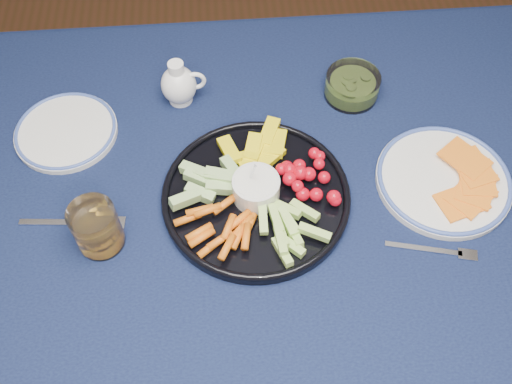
{
  "coord_description": "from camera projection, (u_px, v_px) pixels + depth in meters",
  "views": [
    {
      "loc": [
        0.03,
        -0.46,
        1.56
      ],
      "look_at": [
        0.07,
        0.07,
        0.77
      ],
      "focal_mm": 40.0,
      "sensor_mm": 36.0,
      "label": 1
    }
  ],
  "objects": [
    {
      "name": "fork_left",
      "position": [
        82.0,
        223.0,
        0.95
      ],
      "size": [
        0.18,
        0.03,
        0.0
      ],
      "color": "silver",
      "rests_on": "dining_table"
    },
    {
      "name": "side_plate_extra",
      "position": [
        66.0,
        131.0,
        1.05
      ],
      "size": [
        0.19,
        0.19,
        0.02
      ],
      "color": "white",
      "rests_on": "dining_table"
    },
    {
      "name": "creamer_pitcher",
      "position": [
        179.0,
        84.0,
        1.07
      ],
      "size": [
        0.09,
        0.07,
        0.09
      ],
      "color": "white",
      "rests_on": "dining_table"
    },
    {
      "name": "crudite_platter",
      "position": [
        255.0,
        194.0,
        0.96
      ],
      "size": [
        0.32,
        0.32,
        0.1
      ],
      "color": "black",
      "rests_on": "dining_table"
    },
    {
      "name": "cheese_plate",
      "position": [
        444.0,
        179.0,
        0.98
      ],
      "size": [
        0.23,
        0.23,
        0.03
      ],
      "color": "white",
      "rests_on": "dining_table"
    },
    {
      "name": "fork_right",
      "position": [
        439.0,
        251.0,
        0.92
      ],
      "size": [
        0.15,
        0.05,
        0.0
      ],
      "color": "silver",
      "rests_on": "dining_table"
    },
    {
      "name": "dining_table",
      "position": [
        219.0,
        261.0,
        1.01
      ],
      "size": [
        1.67,
        1.07,
        0.75
      ],
      "color": "#4A2F18",
      "rests_on": "ground"
    },
    {
      "name": "juice_tumbler",
      "position": [
        97.0,
        229.0,
        0.9
      ],
      "size": [
        0.07,
        0.07,
        0.09
      ],
      "color": "silver",
      "rests_on": "dining_table"
    },
    {
      "name": "pickle_bowl",
      "position": [
        352.0,
        87.0,
        1.09
      ],
      "size": [
        0.1,
        0.1,
        0.05
      ],
      "color": "silver",
      "rests_on": "dining_table"
    }
  ]
}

